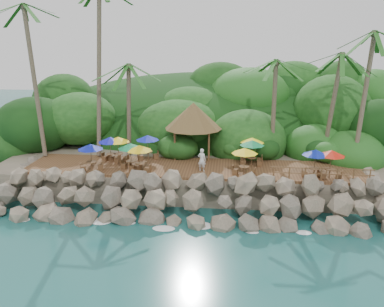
# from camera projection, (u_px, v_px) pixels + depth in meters

# --- Properties ---
(ground) EXTENTS (140.00, 140.00, 0.00)m
(ground) POSITION_uv_depth(u_px,v_px,m) (183.00, 229.00, 25.77)
(ground) COLOR #19514F
(ground) RESTS_ON ground
(land_base) EXTENTS (32.00, 25.20, 2.10)m
(land_base) POSITION_uv_depth(u_px,v_px,m) (201.00, 149.00, 40.77)
(land_base) COLOR gray
(land_base) RESTS_ON ground
(jungle_hill) EXTENTS (44.80, 28.00, 15.40)m
(jungle_hill) POSITION_uv_depth(u_px,v_px,m) (206.00, 141.00, 48.23)
(jungle_hill) COLOR #143811
(jungle_hill) RESTS_ON ground
(seawall) EXTENTS (29.00, 4.00, 2.30)m
(seawall) POSITION_uv_depth(u_px,v_px,m) (186.00, 200.00, 27.36)
(seawall) COLOR gray
(seawall) RESTS_ON ground
(terrace) EXTENTS (26.00, 5.00, 0.20)m
(terrace) POSITION_uv_depth(u_px,v_px,m) (192.00, 168.00, 30.89)
(terrace) COLOR brown
(terrace) RESTS_ON land_base
(jungle_foliage) EXTENTS (44.00, 16.00, 12.00)m
(jungle_foliage) POSITION_uv_depth(u_px,v_px,m) (201.00, 161.00, 40.11)
(jungle_foliage) COLOR #143811
(jungle_foliage) RESTS_ON ground
(foam_line) EXTENTS (25.20, 0.80, 0.06)m
(foam_line) POSITION_uv_depth(u_px,v_px,m) (184.00, 226.00, 26.05)
(foam_line) COLOR white
(foam_line) RESTS_ON ground
(palms) EXTENTS (32.51, 7.03, 15.08)m
(palms) POSITION_uv_depth(u_px,v_px,m) (203.00, 34.00, 30.83)
(palms) COLOR brown
(palms) RESTS_ON ground
(palapa) EXTENTS (4.83, 4.83, 4.60)m
(palapa) POSITION_uv_depth(u_px,v_px,m) (193.00, 116.00, 32.89)
(palapa) COLOR brown
(palapa) RESTS_ON ground
(dining_clusters) EXTENTS (19.56, 5.13, 2.09)m
(dining_clusters) POSITION_uv_depth(u_px,v_px,m) (192.00, 147.00, 30.06)
(dining_clusters) COLOR brown
(dining_clusters) RESTS_ON terrace
(railing) EXTENTS (7.20, 0.10, 1.00)m
(railing) POSITION_uv_depth(u_px,v_px,m) (321.00, 173.00, 27.57)
(railing) COLOR brown
(railing) RESTS_ON terrace
(waiter) EXTENTS (0.75, 0.61, 1.76)m
(waiter) POSITION_uv_depth(u_px,v_px,m) (202.00, 160.00, 29.68)
(waiter) COLOR silver
(waiter) RESTS_ON terrace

